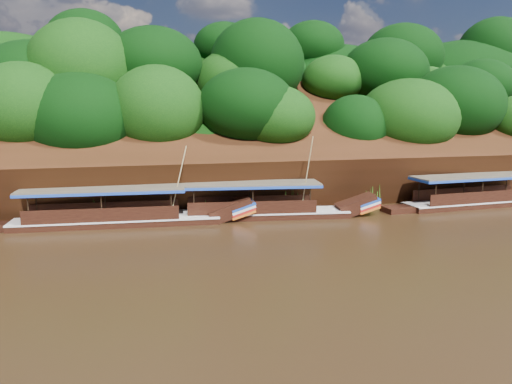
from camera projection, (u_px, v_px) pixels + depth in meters
ground at (341, 245)px, 27.21m from camera, size 160.00×160.00×0.00m
riverbank at (248, 164)px, 48.61m from camera, size 120.00×30.06×19.40m
boat_0 at (489, 198)px, 37.86m from camera, size 14.79×3.08×5.93m
boat_1 at (272, 209)px, 33.88m from camera, size 14.08×3.73×5.99m
boat_2 at (130, 216)px, 31.82m from camera, size 15.39×3.09×5.44m
reeds at (241, 199)px, 35.33m from camera, size 48.08×2.38×2.17m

